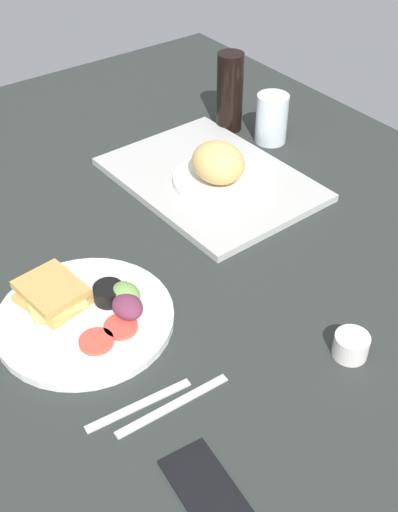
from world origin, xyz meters
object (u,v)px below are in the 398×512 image
object	(u,v)px
fork	(139,405)
drinking_glass	(272,119)
plate_with_salad	(85,312)
cell_phone	(208,491)
bread_plate_near	(219,169)
knife	(173,405)
soda_bottle	(230,92)
serving_tray	(210,179)
espresso_cup	(351,346)

from	to	relation	value
fork	drinking_glass	bearing A→B (deg)	40.62
plate_with_salad	cell_phone	xyz separation A→B (cm)	(37.69, -2.63, -1.25)
bread_plate_near	fork	bearing A→B (deg)	-49.27
bread_plate_near	plate_with_salad	distance (cm)	45.63
plate_with_salad	knife	xyz separation A→B (cm)	(23.65, 1.59, -1.40)
bread_plate_near	soda_bottle	distance (cm)	28.55
fork	bread_plate_near	bearing A→B (deg)	46.11
plate_with_salad	fork	world-z (taller)	plate_with_salad
soda_bottle	cell_phone	world-z (taller)	soda_bottle
serving_tray	cell_phone	bearing A→B (deg)	-37.52
bread_plate_near	fork	world-z (taller)	bread_plate_near
drinking_glass	knife	distance (cm)	81.83
serving_tray	drinking_glass	world-z (taller)	drinking_glass
serving_tray	cell_phone	world-z (taller)	serving_tray
soda_bottle	bread_plate_near	bearing A→B (deg)	-43.11
soda_bottle	espresso_cup	bearing A→B (deg)	-24.05
serving_tray	soda_bottle	world-z (taller)	soda_bottle
fork	cell_phone	world-z (taller)	cell_phone
serving_tray	cell_phone	xyz separation A→B (cm)	(58.86, -45.20, -0.40)
soda_bottle	knife	size ratio (longest dim) A/B	1.01
fork	serving_tray	bearing A→B (deg)	48.29
fork	plate_with_salad	bearing A→B (deg)	88.72
knife	drinking_glass	bearing A→B (deg)	41.11
cell_phone	serving_tray	bearing A→B (deg)	148.05
fork	soda_bottle	bearing A→B (deg)	48.11
plate_with_salad	drinking_glass	world-z (taller)	drinking_glass
bread_plate_near	drinking_glass	bearing A→B (deg)	112.51
drinking_glass	fork	distance (cm)	83.22
serving_tray	soda_bottle	size ratio (longest dim) A/B	2.34
plate_with_salad	cell_phone	distance (cm)	37.81
soda_bottle	espresso_cup	xyz separation A→B (cm)	(70.21, -31.33, -7.62)
bread_plate_near	soda_bottle	world-z (taller)	soda_bottle
plate_with_salad	knife	world-z (taller)	plate_with_salad
bread_plate_near	espresso_cup	world-z (taller)	bread_plate_near
bread_plate_near	espresso_cup	xyz separation A→B (cm)	(49.58, -12.02, -3.49)
serving_tray	bread_plate_near	xyz separation A→B (cm)	(3.62, -0.62, 4.69)
bread_plate_near	cell_phone	distance (cm)	71.17
soda_bottle	knife	xyz separation A→B (cm)	(61.82, -59.67, -9.37)
serving_tray	plate_with_salad	distance (cm)	47.55
espresso_cup	cell_phone	bearing A→B (deg)	-80.14
serving_tray	espresso_cup	xyz separation A→B (cm)	(53.21, -12.64, 1.20)
knife	soda_bottle	bearing A→B (deg)	48.54
drinking_glass	fork	world-z (taller)	drinking_glass
serving_tray	cell_phone	size ratio (longest dim) A/B	3.13
cell_phone	espresso_cup	bearing A→B (deg)	105.43
soda_bottle	cell_phone	xyz separation A→B (cm)	(75.86, -63.89, -9.22)
espresso_cup	knife	xyz separation A→B (cm)	(-8.38, -28.33, -1.75)
knife	cell_phone	distance (cm)	14.66
soda_bottle	fork	xyz separation A→B (cm)	(58.82, -63.67, -9.37)
serving_tray	fork	distance (cm)	61.42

